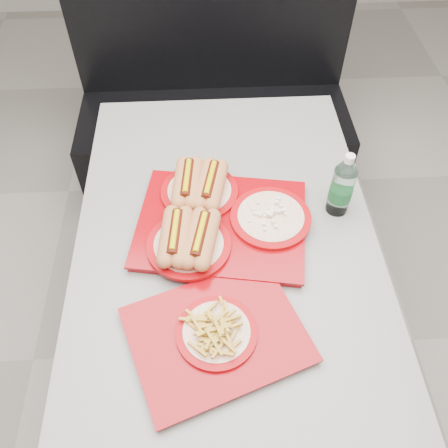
{
  "coord_description": "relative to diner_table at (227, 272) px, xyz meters",
  "views": [
    {
      "loc": [
        -0.06,
        -0.85,
        1.87
      ],
      "look_at": [
        -0.01,
        0.0,
        0.83
      ],
      "focal_mm": 38.0,
      "sensor_mm": 36.0,
      "label": 1
    }
  ],
  "objects": [
    {
      "name": "ground",
      "position": [
        0.0,
        0.0,
        -0.58
      ],
      "size": [
        6.0,
        6.0,
        0.0
      ],
      "primitive_type": "plane",
      "color": "gray",
      "rests_on": "ground"
    },
    {
      "name": "diner_table",
      "position": [
        0.0,
        0.0,
        0.0
      ],
      "size": [
        0.92,
        1.42,
        0.75
      ],
      "color": "black",
      "rests_on": "ground"
    },
    {
      "name": "booth_bench",
      "position": [
        0.0,
        1.09,
        -0.18
      ],
      "size": [
        1.3,
        0.57,
        1.35
      ],
      "color": "black",
      "rests_on": "ground"
    },
    {
      "name": "tray_near",
      "position": [
        -0.03,
        0.06,
        0.21
      ],
      "size": [
        0.56,
        0.48,
        0.11
      ],
      "rotation": [
        0.0,
        0.0,
        -0.17
      ],
      "color": "#8F030A",
      "rests_on": "diner_table"
    },
    {
      "name": "tray_far",
      "position": [
        -0.04,
        -0.31,
        0.19
      ],
      "size": [
        0.51,
        0.46,
        0.08
      ],
      "rotation": [
        0.0,
        0.0,
        0.34
      ],
      "color": "#8F030A",
      "rests_on": "diner_table"
    },
    {
      "name": "water_bottle",
      "position": [
        0.35,
        0.11,
        0.26
      ],
      "size": [
        0.07,
        0.07,
        0.22
      ],
      "rotation": [
        0.0,
        0.0,
        0.07
      ],
      "color": "silver",
      "rests_on": "diner_table"
    }
  ]
}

